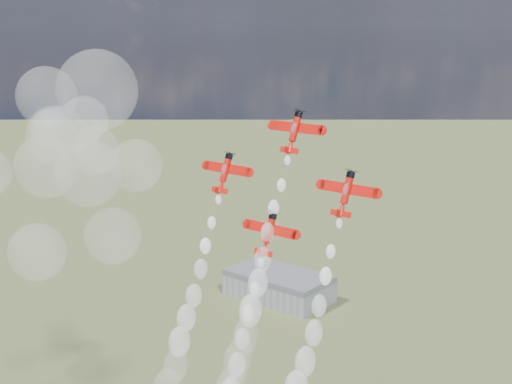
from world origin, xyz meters
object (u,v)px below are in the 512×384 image
at_px(plane_right, 346,193).
at_px(plane_lead, 295,131).
at_px(hangar, 279,285).
at_px(plane_slot, 269,233).
at_px(plane_left, 225,172).

bearing_deg(plane_right, plane_lead, 164.60).
relative_size(hangar, plane_slot, 4.48).
height_order(plane_lead, plane_left, plane_lead).
xyz_separation_m(hangar, plane_left, (110.81, -164.07, 98.00)).
height_order(plane_lead, plane_right, plane_lead).
bearing_deg(plane_right, plane_left, 180.00).
xyz_separation_m(plane_right, plane_slot, (-13.56, -3.74, -8.72)).
distance_m(plane_lead, plane_left, 16.55).
height_order(plane_lead, plane_slot, plane_lead).
bearing_deg(hangar, plane_left, -55.97).
relative_size(plane_lead, plane_left, 1.00).
xyz_separation_m(hangar, plane_lead, (124.37, -160.34, 106.72)).
bearing_deg(plane_left, hangar, 124.03).
relative_size(hangar, plane_right, 4.48).
xyz_separation_m(plane_lead, plane_left, (-13.56, -3.74, -8.72)).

